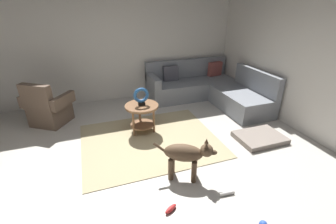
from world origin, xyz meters
TOP-DOWN VIEW (x-y plane):
  - ground_plane at (0.00, 0.00)m, footprint 6.00×6.00m
  - wall_back at (0.00, 2.94)m, footprint 6.00×0.12m
  - wall_right at (2.94, 0.00)m, footprint 0.12×6.00m
  - area_rug at (0.15, 0.70)m, footprint 2.30×1.90m
  - sectional_couch at (1.99, 2.02)m, footprint 2.20×2.25m
  - armchair at (-1.55, 1.97)m, footprint 1.00×0.94m
  - side_table at (0.11, 1.05)m, footprint 0.60×0.60m
  - torus_sculpture at (0.11, 1.05)m, footprint 0.28×0.08m
  - dog_bed_mat at (1.98, 0.08)m, footprint 0.80×0.60m
  - dog at (0.36, -0.38)m, footprint 0.76×0.47m
  - dog_toy_rope at (0.72, -0.86)m, footprint 0.20×0.07m
  - dog_toy_bone at (-0.03, -0.86)m, footprint 0.19×0.14m

SIDE VIEW (x-z plane):
  - ground_plane at x=0.00m, z-range -0.10..0.00m
  - area_rug at x=0.15m, z-range 0.00..0.01m
  - dog_toy_rope at x=0.72m, z-range 0.00..0.05m
  - dog_toy_bone at x=-0.03m, z-range 0.00..0.06m
  - dog_bed_mat at x=1.98m, z-range 0.00..0.09m
  - sectional_couch at x=1.99m, z-range -0.15..0.73m
  - armchair at x=-1.55m, z-range -0.12..0.76m
  - dog at x=0.36m, z-range 0.06..0.69m
  - side_table at x=0.11m, z-range 0.15..0.69m
  - torus_sculpture at x=0.11m, z-range 0.55..0.87m
  - wall_back at x=0.00m, z-range 0.00..2.70m
  - wall_right at x=2.94m, z-range 0.00..2.70m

